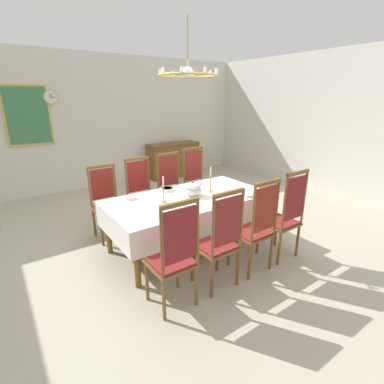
% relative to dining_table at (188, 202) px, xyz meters
% --- Properties ---
extents(ground, '(7.76, 6.93, 0.04)m').
position_rel_dining_table_xyz_m(ground, '(0.00, 0.24, -0.70)').
color(ground, '#B8B29C').
extents(back_wall, '(7.76, 0.08, 3.01)m').
position_rel_dining_table_xyz_m(back_wall, '(0.00, 3.74, 0.82)').
color(back_wall, silver).
rests_on(back_wall, ground).
extents(right_wall, '(0.08, 6.93, 3.01)m').
position_rel_dining_table_xyz_m(right_wall, '(3.92, 0.24, 0.82)').
color(right_wall, silver).
rests_on(right_wall, ground).
extents(dining_table, '(2.22, 1.12, 0.75)m').
position_rel_dining_table_xyz_m(dining_table, '(0.00, 0.00, 0.00)').
color(dining_table, brown).
rests_on(dining_table, ground).
extents(tablecloth, '(2.24, 1.14, 0.34)m').
position_rel_dining_table_xyz_m(tablecloth, '(0.00, -0.00, -0.01)').
color(tablecloth, white).
rests_on(tablecloth, dining_table).
extents(chair_south_a, '(0.44, 0.42, 1.20)m').
position_rel_dining_table_xyz_m(chair_south_a, '(-0.83, -0.97, -0.08)').
color(chair_south_a, brown).
rests_on(chair_south_a, ground).
extents(chair_north_a, '(0.44, 0.42, 1.11)m').
position_rel_dining_table_xyz_m(chair_north_a, '(-0.83, 0.97, -0.11)').
color(chair_north_a, brown).
rests_on(chair_north_a, ground).
extents(chair_south_b, '(0.44, 0.42, 1.18)m').
position_rel_dining_table_xyz_m(chair_south_b, '(-0.25, -0.97, -0.08)').
color(chair_south_b, brown).
rests_on(chair_south_b, ground).
extents(chair_north_b, '(0.44, 0.42, 1.16)m').
position_rel_dining_table_xyz_m(chair_north_b, '(-0.25, 0.97, -0.09)').
color(chair_north_b, brown).
rests_on(chair_north_b, ground).
extents(chair_south_c, '(0.44, 0.42, 1.19)m').
position_rel_dining_table_xyz_m(chair_south_c, '(0.32, -0.97, -0.08)').
color(chair_south_c, brown).
rests_on(chair_south_c, ground).
extents(chair_north_c, '(0.44, 0.42, 1.17)m').
position_rel_dining_table_xyz_m(chair_north_c, '(0.32, 0.97, -0.09)').
color(chair_north_c, brown).
rests_on(chair_north_c, ground).
extents(chair_south_d, '(0.44, 0.42, 1.22)m').
position_rel_dining_table_xyz_m(chair_south_d, '(0.85, -0.97, -0.07)').
color(chair_south_d, brown).
rests_on(chair_south_d, ground).
extents(chair_north_d, '(0.44, 0.42, 1.21)m').
position_rel_dining_table_xyz_m(chair_north_d, '(0.85, 0.97, -0.07)').
color(chair_north_d, brown).
rests_on(chair_north_d, ground).
extents(soup_tureen, '(0.26, 0.26, 0.21)m').
position_rel_dining_table_xyz_m(soup_tureen, '(0.08, 0.00, 0.18)').
color(soup_tureen, silver).
rests_on(soup_tureen, tablecloth).
extents(candlestick_west, '(0.07, 0.07, 0.36)m').
position_rel_dining_table_xyz_m(candlestick_west, '(-0.39, -0.00, 0.22)').
color(candlestick_west, gold).
rests_on(candlestick_west, tablecloth).
extents(candlestick_east, '(0.07, 0.07, 0.38)m').
position_rel_dining_table_xyz_m(candlestick_east, '(0.39, -0.00, 0.23)').
color(candlestick_east, gold).
rests_on(candlestick_east, tablecloth).
extents(bowl_near_left, '(0.16, 0.16, 0.03)m').
position_rel_dining_table_xyz_m(bowl_near_left, '(0.45, 0.43, 0.09)').
color(bowl_near_left, silver).
rests_on(bowl_near_left, tablecloth).
extents(bowl_near_right, '(0.16, 0.16, 0.03)m').
position_rel_dining_table_xyz_m(bowl_near_right, '(0.70, -0.46, 0.09)').
color(bowl_near_right, silver).
rests_on(bowl_near_right, tablecloth).
extents(bowl_far_left, '(0.16, 0.16, 0.03)m').
position_rel_dining_table_xyz_m(bowl_far_left, '(-0.68, 0.38, 0.10)').
color(bowl_far_left, silver).
rests_on(bowl_far_left, tablecloth).
extents(bowl_far_right, '(0.19, 0.19, 0.05)m').
position_rel_dining_table_xyz_m(bowl_far_right, '(-0.10, 0.40, 0.10)').
color(bowl_far_right, silver).
rests_on(bowl_far_right, tablecloth).
extents(spoon_primary, '(0.04, 0.18, 0.01)m').
position_rel_dining_table_xyz_m(spoon_primary, '(0.57, 0.45, 0.08)').
color(spoon_primary, gold).
rests_on(spoon_primary, tablecloth).
extents(spoon_secondary, '(0.07, 0.17, 0.01)m').
position_rel_dining_table_xyz_m(spoon_secondary, '(0.80, -0.43, 0.08)').
color(spoon_secondary, gold).
rests_on(spoon_secondary, tablecloth).
extents(sideboard, '(1.44, 0.48, 0.90)m').
position_rel_dining_table_xyz_m(sideboard, '(1.85, 3.42, -0.23)').
color(sideboard, brown).
rests_on(sideboard, ground).
extents(mounted_clock, '(0.28, 0.06, 0.28)m').
position_rel_dining_table_xyz_m(mounted_clock, '(-0.93, 3.67, 1.39)').
color(mounted_clock, '#D1B251').
extents(framed_painting, '(0.85, 0.05, 1.19)m').
position_rel_dining_table_xyz_m(framed_painting, '(-1.40, 3.68, 1.03)').
color(framed_painting, '#D1B251').
extents(chandelier, '(0.72, 0.72, 0.66)m').
position_rel_dining_table_xyz_m(chandelier, '(-0.00, -0.00, 1.65)').
color(chandelier, gold).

